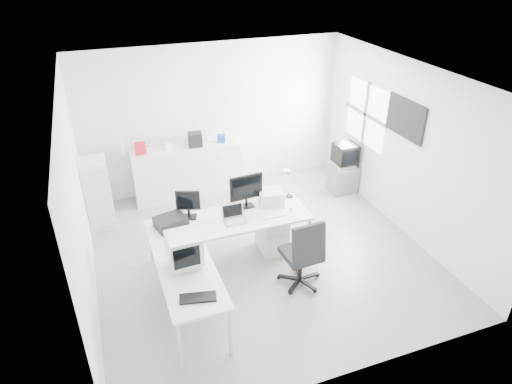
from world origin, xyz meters
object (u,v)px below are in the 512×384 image
object	(u,v)px
inkjet_printer	(171,222)
tv_cabinet	(343,179)
main_desk	(230,240)
office_chair	(301,251)
side_desk	(192,301)
filing_cabinet	(98,193)
lcd_monitor_small	(188,204)
laptop	(235,215)
crt_monitor	(184,252)
drawer_pedestal	(272,233)
crt_tv	(345,155)
lcd_monitor_large	(246,191)
laser_printer	(271,197)
sideboard	(187,172)

from	to	relation	value
inkjet_printer	tv_cabinet	world-z (taller)	inkjet_printer
main_desk	office_chair	distance (m)	1.17
main_desk	side_desk	distance (m)	1.39
filing_cabinet	lcd_monitor_small	bearing A→B (deg)	-50.23
main_desk	side_desk	size ratio (longest dim) A/B	1.71
side_desk	laptop	distance (m)	1.43
inkjet_printer	crt_monitor	size ratio (longest dim) A/B	0.99
filing_cabinet	drawer_pedestal	bearing A→B (deg)	-34.14
laptop	crt_monitor	xyz separation A→B (m)	(-0.90, -0.75, 0.10)
inkjet_printer	tv_cabinet	bearing A→B (deg)	5.06
filing_cabinet	office_chair	bearing A→B (deg)	-45.25
drawer_pedestal	laptop	world-z (taller)	laptop
inkjet_printer	crt_tv	bearing A→B (deg)	5.06
office_chair	main_desk	bearing A→B (deg)	129.18
drawer_pedestal	tv_cabinet	world-z (taller)	drawer_pedestal
inkjet_printer	laptop	bearing A→B (deg)	-26.72
crt_tv	office_chair	bearing A→B (deg)	-131.45
lcd_monitor_large	crt_tv	world-z (taller)	lcd_monitor_large
drawer_pedestal	laptop	xyz separation A→B (m)	(-0.65, -0.15, 0.56)
office_chair	filing_cabinet	size ratio (longest dim) A/B	0.92
inkjet_printer	crt_tv	size ratio (longest dim) A/B	0.85
crt_monitor	tv_cabinet	xyz separation A→B (m)	(3.56, 2.19, -0.69)
filing_cabinet	laptop	bearing A→B (deg)	-44.99
laser_printer	tv_cabinet	distance (m)	2.34
side_desk	tv_cabinet	bearing A→B (deg)	34.45
inkjet_printer	laptop	xyz separation A→B (m)	(0.90, -0.20, 0.04)
lcd_monitor_small	tv_cabinet	xyz separation A→B (m)	(3.26, 1.09, -0.70)
lcd_monitor_small	laptop	distance (m)	0.70
inkjet_printer	tv_cabinet	xyz separation A→B (m)	(3.56, 1.24, -0.55)
main_desk	filing_cabinet	distance (m)	2.50
side_desk	office_chair	bearing A→B (deg)	8.78
drawer_pedestal	inkjet_printer	distance (m)	1.64
tv_cabinet	filing_cabinet	bearing A→B (deg)	175.02
lcd_monitor_small	crt_tv	world-z (taller)	lcd_monitor_small
crt_monitor	inkjet_printer	bearing A→B (deg)	87.37
tv_cabinet	side_desk	bearing A→B (deg)	-145.55
filing_cabinet	side_desk	bearing A→B (deg)	-71.72
inkjet_printer	crt_tv	xyz separation A→B (m)	(3.56, 1.24, -0.06)
lcd_monitor_small	laptop	world-z (taller)	lcd_monitor_small
laptop	crt_tv	bearing A→B (deg)	28.68
office_chair	crt_tv	world-z (taller)	office_chair
drawer_pedestal	tv_cabinet	xyz separation A→B (m)	(2.01, 1.29, -0.03)
drawer_pedestal	lcd_monitor_large	xyz separation A→B (m)	(-0.35, 0.20, 0.72)
drawer_pedestal	filing_cabinet	xyz separation A→B (m)	(-2.49, 1.69, 0.31)
lcd_monitor_small	crt_tv	size ratio (longest dim) A/B	0.89
side_desk	sideboard	distance (m)	3.42
lcd_monitor_small	sideboard	size ratio (longest dim) A/B	0.22
main_desk	laser_printer	bearing A→B (deg)	16.35
drawer_pedestal	crt_tv	size ratio (longest dim) A/B	1.20
tv_cabinet	crt_tv	world-z (taller)	crt_tv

